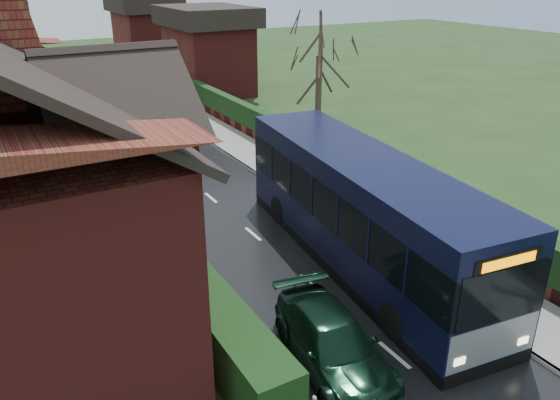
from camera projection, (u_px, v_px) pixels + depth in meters
ground at (348, 316)px, 15.75m from camera, size 140.00×140.00×0.00m
road at (211, 198)px, 23.71m from camera, size 6.00×100.00×0.02m
pavement at (294, 179)px, 25.63m from camera, size 2.50×100.00×0.14m
kerb_right at (272, 184)px, 25.08m from camera, size 0.12×100.00×0.14m
kerb_left at (142, 212)px, 22.30m from camera, size 0.12×100.00×0.10m
front_hedge at (160, 252)px, 17.63m from camera, size 1.20×16.00×1.60m
picket_fence at (182, 256)px, 18.11m from camera, size 0.10×16.00×0.90m
right_wall_hedge at (322, 155)px, 25.96m from camera, size 0.60×50.00×1.80m
bus at (363, 213)px, 17.89m from camera, size 4.25×12.58×3.75m
car_silver at (154, 204)px, 21.43m from camera, size 2.17×4.16×1.35m
car_green at (333, 343)px, 13.56m from camera, size 2.64×4.90×1.35m
car_distant at (57, 69)px, 49.63m from camera, size 2.82×4.12×1.28m
bus_stop_sign at (382, 203)px, 18.60m from camera, size 0.22×0.42×2.83m
tree_right_far at (320, 47)px, 24.75m from camera, size 4.09×4.09×7.90m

